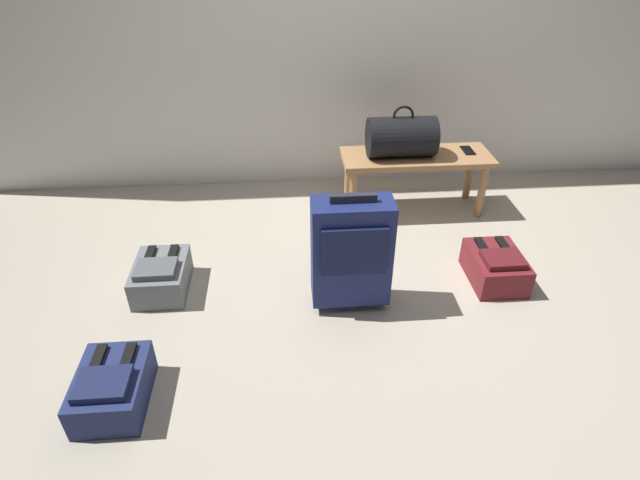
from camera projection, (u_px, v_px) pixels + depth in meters
The scene contains 8 objects.
ground_plane at pixel (383, 309), 2.67m from camera, with size 6.60×6.60×0.00m, color #B2A893.
bench at pixel (416, 164), 3.37m from camera, with size 1.00×0.36×0.42m.
duffel_bag_black at pixel (401, 137), 3.25m from camera, with size 0.44×0.26×0.34m.
cell_phone at pixel (468, 150), 3.39m from camera, with size 0.07×0.14×0.01m.
suitcase_upright_navy at pixel (351, 251), 2.53m from camera, with size 0.40×0.22×0.66m.
backpack_grey at pixel (161, 276), 2.76m from camera, with size 0.28×0.38×0.21m.
backpack_maroon at pixel (495, 266), 2.83m from camera, with size 0.28×0.38×0.21m.
backpack_navy at pixel (112, 387), 2.12m from camera, with size 0.28×0.38×0.21m.
Camera 1 is at (-0.49, -1.99, 1.79)m, focal length 28.07 mm.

